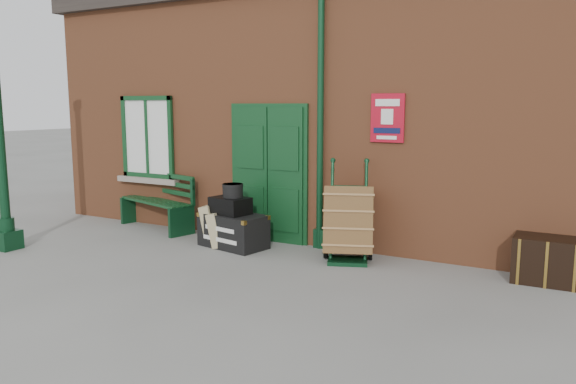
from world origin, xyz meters
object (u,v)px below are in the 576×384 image
Objects in this scene: bench at (159,200)px; houdini_trunk at (233,231)px; dark_trunk at (547,260)px; porter_trolley at (348,222)px.

houdini_trunk is at bearing 1.61° from bench.
dark_trunk is (6.48, -0.08, -0.23)m from bench.
porter_trolley reaches higher than dark_trunk.
dark_trunk is (4.51, 0.43, 0.03)m from houdini_trunk.
bench reaches higher than houdini_trunk.
porter_trolley is at bearing 11.29° from bench.
porter_trolley reaches higher than houdini_trunk.
houdini_trunk is 1.30× the size of dark_trunk.
houdini_trunk is 0.74× the size of porter_trolley.
bench is 1.66× the size of houdini_trunk.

